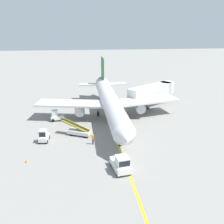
# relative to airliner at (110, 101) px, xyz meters

# --- Properties ---
(ground_plane) EXTENTS (300.00, 300.00, 0.00)m
(ground_plane) POSITION_rel_airliner_xyz_m (0.94, -12.29, -3.42)
(ground_plane) COLOR gray
(taxi_line_yellow) EXTENTS (2.02, 79.99, 0.01)m
(taxi_line_yellow) POSITION_rel_airliner_xyz_m (0.01, -7.29, -3.41)
(taxi_line_yellow) COLOR yellow
(taxi_line_yellow) RESTS_ON ground
(airliner) EXTENTS (28.60, 35.26, 10.10)m
(airliner) POSITION_rel_airliner_xyz_m (0.00, 0.00, 0.00)
(airliner) COLOR silver
(airliner) RESTS_ON ground
(jet_bridge) EXTENTS (11.98, 9.29, 4.85)m
(jet_bridge) POSITION_rel_airliner_xyz_m (10.79, 6.86, 0.12)
(jet_bridge) COLOR silver
(jet_bridge) RESTS_ON ground
(pushback_tug) EXTENTS (2.50, 3.88, 2.20)m
(pushback_tug) POSITION_rel_airliner_xyz_m (-0.60, -18.90, -2.42)
(pushback_tug) COLOR silver
(pushback_tug) RESTS_ON ground
(baggage_tug_near_wing) EXTENTS (2.53, 1.56, 2.10)m
(baggage_tug_near_wing) POSITION_rel_airliner_xyz_m (-10.29, -0.19, -2.49)
(baggage_tug_near_wing) COLOR silver
(baggage_tug_near_wing) RESTS_ON ground
(baggage_tug_by_cargo_door) EXTENTS (1.49, 2.49, 2.10)m
(baggage_tug_by_cargo_door) POSITION_rel_airliner_xyz_m (-11.43, -9.23, -2.49)
(baggage_tug_by_cargo_door) COLOR silver
(baggage_tug_by_cargo_door) RESTS_ON ground
(belt_loader_forward_hold) EXTENTS (5.06, 3.27, 2.59)m
(belt_loader_forward_hold) POSITION_rel_airliner_xyz_m (-5.97, -7.46, -2.64)
(belt_loader_forward_hold) COLOR silver
(belt_loader_forward_hold) RESTS_ON ground
(ground_crew_marshaller) EXTENTS (0.36, 0.24, 1.70)m
(ground_crew_marshaller) POSITION_rel_airliner_xyz_m (-3.81, -11.07, -2.51)
(ground_crew_marshaller) COLOR #26262D
(ground_crew_marshaller) RESTS_ON ground
(safety_cone_nose_left) EXTENTS (0.36, 0.36, 0.44)m
(safety_cone_nose_left) POSITION_rel_airliner_xyz_m (-12.97, -15.48, -3.20)
(safety_cone_nose_left) COLOR orange
(safety_cone_nose_left) RESTS_ON ground
(safety_cone_nose_right) EXTENTS (0.36, 0.36, 0.44)m
(safety_cone_nose_right) POSITION_rel_airliner_xyz_m (-4.41, -1.45, -3.20)
(safety_cone_nose_right) COLOR orange
(safety_cone_nose_right) RESTS_ON ground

